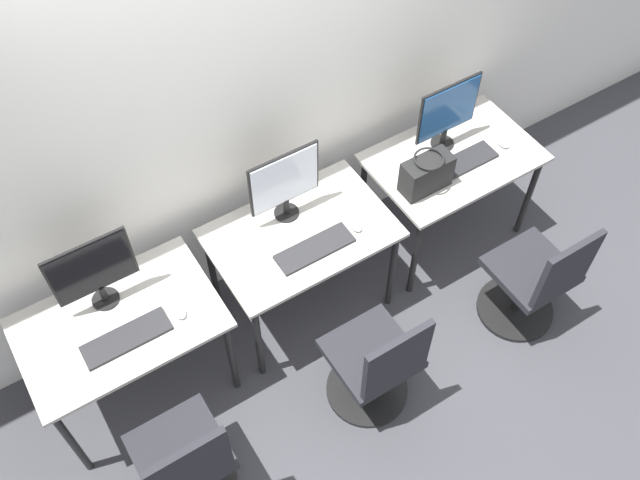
# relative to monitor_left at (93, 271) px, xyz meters

# --- Properties ---
(ground_plane) EXTENTS (20.00, 20.00, 0.00)m
(ground_plane) POSITION_rel_monitor_left_xyz_m (1.09, -0.50, -1.00)
(ground_plane) COLOR #3D3D42
(wall_back) EXTENTS (12.00, 0.05, 2.80)m
(wall_back) POSITION_rel_monitor_left_xyz_m (1.09, 0.30, 0.40)
(wall_back) COLOR silver
(wall_back) RESTS_ON ground_plane
(desk_left) EXTENTS (1.02, 0.67, 0.74)m
(desk_left) POSITION_rel_monitor_left_xyz_m (-0.00, -0.16, -0.35)
(desk_left) COLOR #BCB7AD
(desk_left) RESTS_ON ground_plane
(monitor_left) EXTENTS (0.43, 0.14, 0.47)m
(monitor_left) POSITION_rel_monitor_left_xyz_m (0.00, 0.00, 0.00)
(monitor_left) COLOR black
(monitor_left) RESTS_ON desk_left
(keyboard_left) EXTENTS (0.45, 0.15, 0.02)m
(keyboard_left) POSITION_rel_monitor_left_xyz_m (0.00, -0.28, -0.25)
(keyboard_left) COLOR #262628
(keyboard_left) RESTS_ON desk_left
(mouse_left) EXTENTS (0.06, 0.09, 0.03)m
(mouse_left) POSITION_rel_monitor_left_xyz_m (0.29, -0.29, -0.25)
(mouse_left) COLOR silver
(mouse_left) RESTS_ON desk_left
(office_chair_left) EXTENTS (0.48, 0.48, 0.92)m
(office_chair_left) POSITION_rel_monitor_left_xyz_m (-0.02, -0.88, -0.62)
(office_chair_left) COLOR black
(office_chair_left) RESTS_ON ground_plane
(desk_center) EXTENTS (1.02, 0.67, 0.74)m
(desk_center) POSITION_rel_monitor_left_xyz_m (1.09, -0.16, -0.35)
(desk_center) COLOR #BCB7AD
(desk_center) RESTS_ON ground_plane
(monitor_center) EXTENTS (0.43, 0.14, 0.47)m
(monitor_center) POSITION_rel_monitor_left_xyz_m (1.09, -0.00, 0.00)
(monitor_center) COLOR black
(monitor_center) RESTS_ON desk_center
(keyboard_center) EXTENTS (0.45, 0.15, 0.02)m
(keyboard_center) POSITION_rel_monitor_left_xyz_m (1.09, -0.31, -0.25)
(keyboard_center) COLOR #262628
(keyboard_center) RESTS_ON desk_center
(mouse_center) EXTENTS (0.06, 0.09, 0.03)m
(mouse_center) POSITION_rel_monitor_left_xyz_m (1.37, -0.30, -0.25)
(mouse_center) COLOR silver
(mouse_center) RESTS_ON desk_center
(office_chair_center) EXTENTS (0.48, 0.48, 0.92)m
(office_chair_center) POSITION_rel_monitor_left_xyz_m (1.09, -0.94, -0.62)
(office_chair_center) COLOR black
(office_chair_center) RESTS_ON ground_plane
(desk_right) EXTENTS (1.02, 0.67, 0.74)m
(desk_right) POSITION_rel_monitor_left_xyz_m (2.19, -0.16, -0.35)
(desk_right) COLOR #BCB7AD
(desk_right) RESTS_ON ground_plane
(monitor_right) EXTENTS (0.43, 0.14, 0.47)m
(monitor_right) POSITION_rel_monitor_left_xyz_m (2.19, -0.04, 0.00)
(monitor_right) COLOR black
(monitor_right) RESTS_ON desk_right
(keyboard_right) EXTENTS (0.45, 0.15, 0.02)m
(keyboard_right) POSITION_rel_monitor_left_xyz_m (2.19, -0.24, -0.25)
(keyboard_right) COLOR #262628
(keyboard_right) RESTS_ON desk_right
(mouse_right) EXTENTS (0.06, 0.09, 0.03)m
(mouse_right) POSITION_rel_monitor_left_xyz_m (2.50, -0.25, -0.25)
(mouse_right) COLOR silver
(mouse_right) RESTS_ON desk_right
(office_chair_right) EXTENTS (0.48, 0.48, 0.92)m
(office_chair_right) POSITION_rel_monitor_left_xyz_m (2.20, -0.98, -0.62)
(office_chair_right) COLOR black
(office_chair_right) RESTS_ON ground_plane
(handbag) EXTENTS (0.30, 0.18, 0.25)m
(handbag) POSITION_rel_monitor_left_xyz_m (1.88, -0.26, -0.15)
(handbag) COLOR black
(handbag) RESTS_ON desk_right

